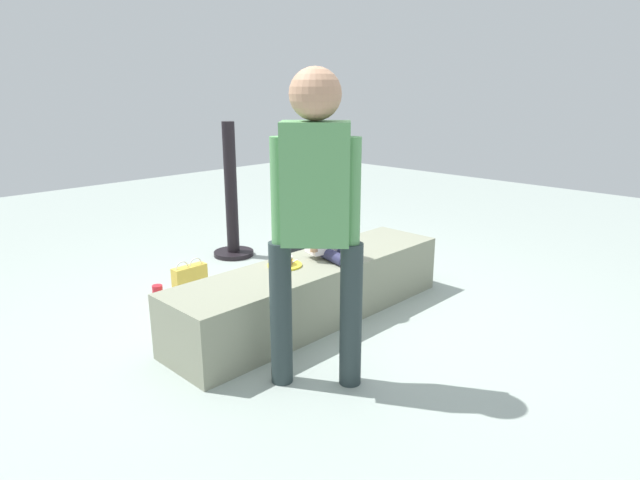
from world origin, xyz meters
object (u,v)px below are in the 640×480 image
gift_bag (190,282)px  water_bottle_far_side (276,264)px  child_seated (326,227)px  adult_standing (316,204)px  cake_box_white (272,286)px  party_cup_red (158,292)px  cake_plate (285,263)px  water_bottle_near_gift (233,291)px  handbag_black_leather (289,253)px

gift_bag → water_bottle_far_side: size_ratio=1.33×
child_seated → adult_standing: size_ratio=0.31×
water_bottle_far_side → cake_box_white: 0.39m
child_seated → adult_standing: 0.98m
party_cup_red → water_bottle_far_side: bearing=-14.5°
adult_standing → cake_plate: (0.38, 0.66, -0.54)m
child_seated → cake_plate: 0.37m
gift_bag → adult_standing: bearing=-97.1°
child_seated → gift_bag: size_ratio=1.61×
cake_plate → water_bottle_near_gift: (-0.06, 0.49, -0.31)m
gift_bag → handbag_black_leather: handbag_black_leather is taller
gift_bag → handbag_black_leather: bearing=2.8°
child_seated → adult_standing: adult_standing is taller
adult_standing → water_bottle_far_side: bearing=55.9°
adult_standing → water_bottle_far_side: size_ratio=6.97×
water_bottle_near_gift → adult_standing: bearing=-106.0°
handbag_black_leather → cake_plate: bearing=-133.5°
cake_plate → water_bottle_far_side: (0.56, 0.74, -0.31)m
child_seated → water_bottle_far_side: size_ratio=2.13×
adult_standing → party_cup_red: (0.01, 1.64, -0.90)m
child_seated → water_bottle_near_gift: bearing=123.3°
water_bottle_near_gift → handbag_black_leather: bearing=22.8°
adult_standing → handbag_black_leather: adult_standing is taller
adult_standing → cake_plate: adult_standing is taller
cake_plate → water_bottle_near_gift: bearing=96.4°
cake_box_white → cake_plate: bearing=-121.7°
adult_standing → cake_box_white: (0.67, 1.12, -0.90)m
gift_bag → handbag_black_leather: 1.01m
gift_bag → cake_box_white: bearing=-34.8°
gift_bag → water_bottle_far_side: 0.77m
water_bottle_near_gift → party_cup_red: water_bottle_near_gift is taller
child_seated → party_cup_red: bearing=123.0°
cake_box_white → handbag_black_leather: size_ratio=0.89×
child_seated → water_bottle_near_gift: child_seated is taller
handbag_black_leather → water_bottle_far_side: bearing=-155.6°
water_bottle_far_side → handbag_black_leather: (0.24, 0.11, 0.01)m
cake_plate → cake_box_white: 0.65m
gift_bag → party_cup_red: (-0.17, 0.18, -0.08)m
gift_bag → party_cup_red: 0.26m
child_seated → adult_standing: (-0.69, -0.59, 0.35)m
child_seated → water_bottle_far_side: bearing=72.6°
adult_standing → water_bottle_far_side: adult_standing is taller
water_bottle_near_gift → party_cup_red: (-0.31, 0.49, -0.05)m
child_seated → cake_box_white: (-0.02, 0.53, -0.55)m
party_cup_red → handbag_black_leather: bearing=-6.3°
handbag_black_leather → gift_bag: bearing=-177.2°
water_bottle_near_gift → party_cup_red: size_ratio=2.24×
adult_standing → gift_bag: 1.68m
water_bottle_near_gift → cake_plate: bearing=-83.6°
gift_bag → water_bottle_far_side: bearing=-4.6°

